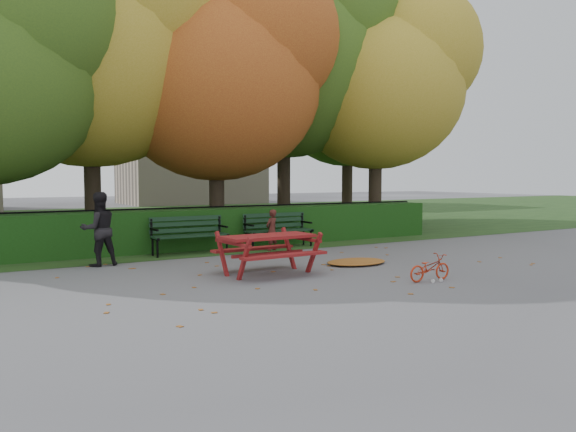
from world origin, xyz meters
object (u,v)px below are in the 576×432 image
tree_d (298,50)px  tree_g (358,90)px  tree_e (388,79)px  bench_left (189,232)px  picnic_table (268,244)px  adult (99,229)px  tree_c (230,71)px  bicycle (430,268)px  child (272,230)px  tree_b (105,42)px  bench_right (277,227)px

tree_d → tree_g: size_ratio=1.12×
tree_e → bench_left: size_ratio=4.53×
tree_d → bench_left: 8.31m
picnic_table → adult: 3.61m
tree_e → adult: (-10.05, -2.87, -4.33)m
tree_c → tree_g: (7.50, 3.80, 0.55)m
bench_left → bicycle: bearing=-66.4°
adult → bicycle: 6.55m
tree_g → child: size_ratio=8.39×
tree_c → bicycle: tree_c is taller
tree_b → tree_e: (8.97, -0.98, -0.32)m
tree_g → bicycle: bearing=-122.3°
child → bicycle: (0.42, -4.94, -0.28)m
tree_d → tree_b: bearing=-175.6°
bicycle → child: bearing=5.7°
tree_e → picnic_table: (-7.54, -5.46, -4.51)m
tree_c → child: size_ratio=7.85×
tree_g → adult: (-11.86, -6.86, -4.62)m
picnic_table → bicycle: bearing=-47.0°
picnic_table → tree_d: bearing=52.0°
tree_c → picnic_table: size_ratio=4.50×
tree_g → bench_left: size_ratio=4.75×
tree_d → bench_right: 7.07m
child → adult: (-4.19, -0.30, 0.25)m
tree_c → bicycle: bearing=-88.2°
tree_b → tree_d: (6.32, 0.48, 0.58)m
bench_right → tree_b: bearing=139.3°
tree_b → tree_e: tree_b is taller
tree_e → tree_g: size_ratio=0.95×
tree_d → bench_left: tree_d is taller
tree_d → bicycle: (-2.80, -8.97, -5.75)m
tree_c → adult: size_ratio=5.29×
bench_left → adult: 2.38m
tree_b → tree_c: bearing=-13.5°
tree_g → adult: 14.46m
bench_right → picnic_table: bearing=-122.0°
child → adult: size_ratio=0.67×
tree_c → child: tree_c is taller
bench_right → picnic_table: size_ratio=1.01×
tree_e → adult: 11.31m
tree_b → bench_right: size_ratio=4.88×
tree_c → tree_g: bearing=26.9°
tree_b → bicycle: (3.52, -8.48, -5.17)m
child → bench_right: bearing=-154.9°
tree_b → picnic_table: size_ratio=4.94×
tree_g → adult: bearing=-149.9°
bench_left → bicycle: size_ratio=2.02×
tree_d → picnic_table: tree_d is taller
tree_e → bench_right: size_ratio=4.53×
tree_g → bicycle: 14.54m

